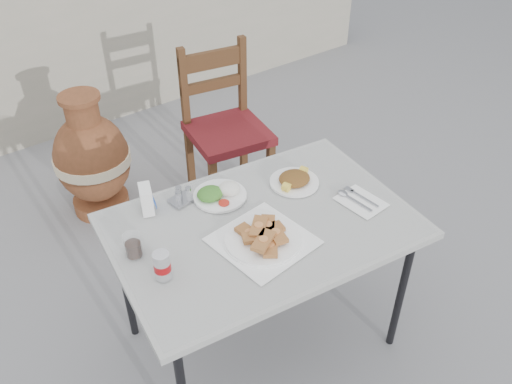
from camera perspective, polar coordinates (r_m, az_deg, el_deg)
ground at (r=2.71m, az=-1.16°, el=-15.66°), size 80.00×80.00×0.00m
cafe_table at (r=2.23m, az=0.66°, el=-4.23°), size 1.30×0.96×0.73m
pide_plate at (r=2.09m, az=0.74°, el=-4.55°), size 0.37×0.37×0.07m
salad_rice_plate at (r=2.32m, az=-3.90°, el=-0.11°), size 0.23×0.23×0.06m
salad_chopped_plate at (r=2.40m, az=4.06°, el=1.28°), size 0.22×0.22×0.05m
soda_can at (r=1.97m, az=-9.85°, el=-7.63°), size 0.06×0.06×0.11m
cola_glass at (r=2.08m, az=-12.81°, el=-5.61°), size 0.07×0.07×0.10m
napkin_holder at (r=2.27m, az=-11.46°, el=-0.74°), size 0.08×0.11×0.12m
condiment_caddy at (r=2.31m, az=-7.81°, el=-0.49°), size 0.11×0.09×0.07m
cutlery_napkin at (r=2.35m, az=10.68°, el=-0.81°), size 0.16×0.21×0.01m
chair at (r=3.25m, az=-3.26°, el=6.82°), size 0.50×0.50×0.99m
terracotta_urn at (r=3.37m, az=-16.84°, el=3.32°), size 0.45×0.45×0.79m
back_wall at (r=4.25m, az=-21.97°, el=13.12°), size 6.00×0.25×1.20m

